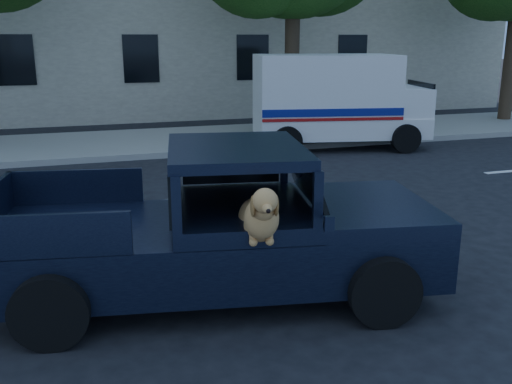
% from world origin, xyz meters
% --- Properties ---
extents(ground, '(120.00, 120.00, 0.00)m').
position_xyz_m(ground, '(0.00, 0.00, 0.00)').
color(ground, black).
rests_on(ground, ground).
extents(far_sidewalk, '(60.00, 4.00, 0.15)m').
position_xyz_m(far_sidewalk, '(0.00, 9.20, 0.07)').
color(far_sidewalk, gray).
rests_on(far_sidewalk, ground).
extents(lane_stripes, '(21.60, 0.14, 0.01)m').
position_xyz_m(lane_stripes, '(2.00, 3.40, 0.01)').
color(lane_stripes, silver).
rests_on(lane_stripes, ground).
extents(pickup_truck, '(5.18, 2.93, 1.76)m').
position_xyz_m(pickup_truck, '(-0.03, -0.72, 0.60)').
color(pickup_truck, black).
rests_on(pickup_truck, ground).
extents(mail_truck, '(4.82, 3.01, 2.47)m').
position_xyz_m(mail_truck, '(5.39, 7.32, 1.08)').
color(mail_truck, silver).
rests_on(mail_truck, ground).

